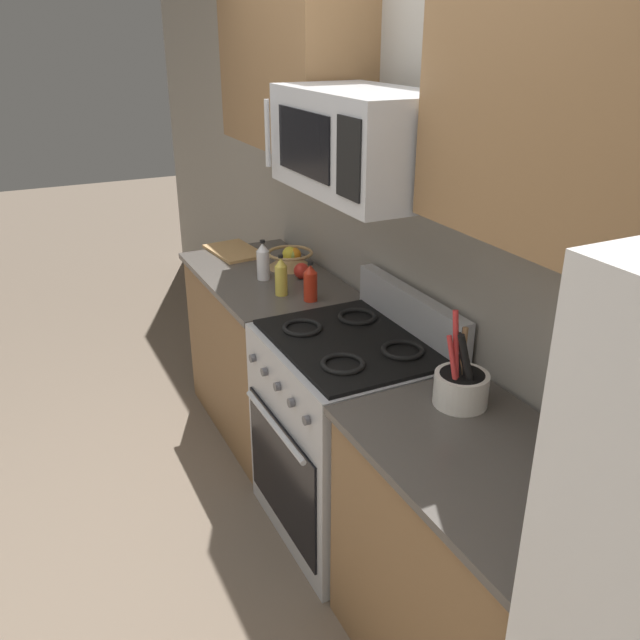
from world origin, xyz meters
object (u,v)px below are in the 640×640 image
(range_oven, at_px, (349,434))
(bottle_vinegar, at_px, (263,261))
(microwave, at_px, (362,142))
(cutting_board, at_px, (234,251))
(apple_loose, at_px, (302,271))
(utensil_crock, at_px, (461,386))
(bottle_hot_sauce, at_px, (310,283))
(fruit_basket, at_px, (290,258))
(bottle_oil, at_px, (281,277))

(range_oven, distance_m, bottle_vinegar, 1.02)
(microwave, relative_size, cutting_board, 2.05)
(apple_loose, bearing_deg, microwave, -8.22)
(utensil_crock, distance_m, apple_loose, 1.37)
(microwave, relative_size, bottle_hot_sauce, 3.97)
(bottle_hot_sauce, bearing_deg, range_oven, -6.11)
(bottle_hot_sauce, height_order, bottle_vinegar, bottle_vinegar)
(range_oven, relative_size, apple_loose, 13.43)
(bottle_hot_sauce, bearing_deg, apple_loose, 163.21)
(bottle_hot_sauce, relative_size, bottle_vinegar, 0.93)
(apple_loose, bearing_deg, range_oven, -10.16)
(range_oven, height_order, utensil_crock, utensil_crock)
(fruit_basket, distance_m, bottle_oil, 0.41)
(range_oven, distance_m, cutting_board, 1.42)
(range_oven, xyz_separation_m, bottle_hot_sauce, (-0.50, 0.05, 0.52))
(range_oven, relative_size, utensil_crock, 3.22)
(range_oven, relative_size, fruit_basket, 4.41)
(cutting_board, distance_m, bottle_oil, 0.73)
(bottle_hot_sauce, distance_m, bottle_vinegar, 0.38)
(cutting_board, bearing_deg, utensil_crock, 3.99)
(utensil_crock, relative_size, fruit_basket, 1.37)
(microwave, bearing_deg, bottle_vinegar, -175.76)
(fruit_basket, height_order, cutting_board, fruit_basket)
(range_oven, bearing_deg, bottle_oil, -176.24)
(apple_loose, bearing_deg, bottle_hot_sauce, -16.79)
(fruit_basket, bearing_deg, microwave, -7.85)
(fruit_basket, relative_size, bottle_oil, 1.24)
(range_oven, height_order, bottle_vinegar, bottle_vinegar)
(utensil_crock, height_order, apple_loose, utensil_crock)
(range_oven, xyz_separation_m, bottle_vinegar, (-0.87, -0.04, 0.53))
(fruit_basket, bearing_deg, bottle_oil, -29.94)
(cutting_board, distance_m, bottle_vinegar, 0.49)
(bottle_oil, bearing_deg, bottle_vinegar, 178.98)
(microwave, relative_size, utensil_crock, 2.24)
(apple_loose, xyz_separation_m, bottle_hot_sauce, (0.29, -0.09, 0.05))
(bottle_vinegar, bearing_deg, cutting_board, 178.65)
(fruit_basket, relative_size, apple_loose, 3.05)
(bottle_hot_sauce, xyz_separation_m, bottle_vinegar, (-0.37, -0.09, 0.01))
(bottle_oil, bearing_deg, cutting_board, 178.76)
(range_oven, height_order, fruit_basket, range_oven)
(apple_loose, bearing_deg, bottle_vinegar, -113.55)
(cutting_board, bearing_deg, microwave, 2.24)
(bottle_vinegar, bearing_deg, fruit_basket, 119.20)
(utensil_crock, height_order, cutting_board, utensil_crock)
(microwave, xyz_separation_m, bottle_hot_sauce, (-0.50, 0.03, -0.71))
(bottle_hot_sauce, bearing_deg, microwave, -2.96)
(utensil_crock, distance_m, cutting_board, 1.93)
(bottle_hot_sauce, bearing_deg, cutting_board, -174.73)
(range_oven, relative_size, cutting_board, 2.95)
(range_oven, height_order, cutting_board, range_oven)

